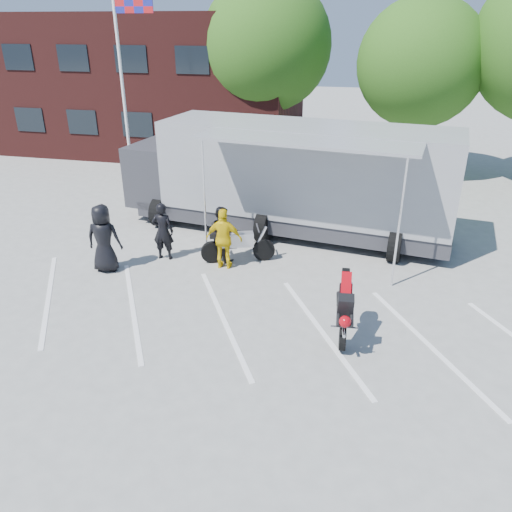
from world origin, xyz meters
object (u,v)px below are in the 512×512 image
at_px(spectator_leather_c, 221,234).
at_px(spectator_leather_b, 163,231).
at_px(flagpole, 126,65).
at_px(transporter_truck, 289,231).
at_px(stunt_bike_rider, 341,335).
at_px(tree_mid, 421,63).
at_px(spectator_leather_a, 104,238).
at_px(spectator_hivis, 224,239).
at_px(parked_motorcycle, 238,261).
at_px(tree_left, 266,45).

bearing_deg(spectator_leather_c, spectator_leather_b, 35.51).
distance_m(flagpole, transporter_truck, 9.19).
height_order(transporter_truck, spectator_leather_b, transporter_truck).
bearing_deg(stunt_bike_rider, tree_mid, 77.20).
bearing_deg(spectator_leather_a, flagpole, -79.66).
xyz_separation_m(tree_mid, spectator_leather_b, (-7.53, -11.07, -4.06)).
xyz_separation_m(spectator_leather_a, spectator_hivis, (3.28, 0.94, -0.09)).
distance_m(transporter_truck, spectator_leather_b, 4.57).
distance_m(spectator_leather_a, spectator_hivis, 3.41).
height_order(transporter_truck, spectator_leather_a, spectator_leather_a).
height_order(flagpole, parked_motorcycle, flagpole).
relative_size(spectator_leather_a, spectator_hivis, 1.10).
bearing_deg(spectator_leather_a, tree_left, -106.04).
bearing_deg(tree_mid, spectator_leather_a, -125.96).
distance_m(spectator_leather_a, spectator_leather_c, 3.37).
xyz_separation_m(tree_left, stunt_bike_rider, (5.04, -15.02, -5.57)).
height_order(tree_left, stunt_bike_rider, tree_left).
relative_size(flagpole, parked_motorcycle, 3.53).
bearing_deg(tree_mid, parked_motorcycle, -116.20).
relative_size(tree_mid, transporter_truck, 0.67).
relative_size(spectator_leather_b, spectator_hivis, 0.98).
height_order(tree_mid, transporter_truck, tree_mid).
xyz_separation_m(tree_mid, stunt_bike_rider, (-1.96, -14.02, -4.94)).
distance_m(spectator_leather_b, spectator_leather_c, 1.75).
bearing_deg(spectator_leather_a, spectator_hivis, -172.09).
distance_m(tree_mid, spectator_leather_a, 15.58).
xyz_separation_m(tree_left, spectator_leather_b, (-0.53, -12.07, -4.68)).
distance_m(flagpole, spectator_leather_c, 8.96).
bearing_deg(spectator_leather_a, stunt_bike_rider, 157.10).
distance_m(transporter_truck, spectator_hivis, 3.58).
relative_size(tree_mid, spectator_leather_a, 3.86).
height_order(flagpole, transporter_truck, flagpole).
xyz_separation_m(tree_left, transporter_truck, (2.80, -9.07, -5.57)).
relative_size(tree_mid, stunt_bike_rider, 4.21).
relative_size(transporter_truck, spectator_hivis, 6.34).
distance_m(flagpole, spectator_hivis, 9.41).
height_order(flagpole, stunt_bike_rider, flagpole).
relative_size(tree_left, spectator_hivis, 4.77).
xyz_separation_m(tree_mid, spectator_leather_a, (-8.85, -12.20, -3.95)).
relative_size(flagpole, spectator_leather_b, 4.50).
bearing_deg(stunt_bike_rider, spectator_leather_a, 160.31).
relative_size(stunt_bike_rider, spectator_leather_a, 0.92).
xyz_separation_m(tree_left, spectator_hivis, (1.43, -12.26, -4.66)).
relative_size(tree_mid, spectator_leather_c, 4.54).
distance_m(tree_mid, spectator_leather_c, 12.89).
bearing_deg(parked_motorcycle, spectator_leather_b, 78.56).
distance_m(flagpole, spectator_leather_a, 8.60).
bearing_deg(transporter_truck, tree_mid, 70.18).
xyz_separation_m(transporter_truck, spectator_leather_b, (-3.33, -3.00, 0.89)).
height_order(spectator_leather_a, spectator_leather_c, spectator_leather_a).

